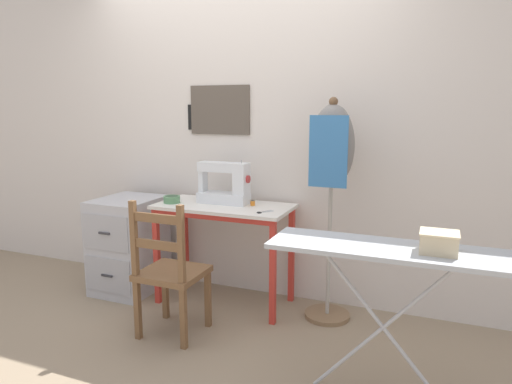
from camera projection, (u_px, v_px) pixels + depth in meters
name	position (u px, v px, depth m)	size (l,w,h in m)	color
ground_plane	(210.00, 315.00, 3.30)	(14.00, 14.00, 0.00)	gray
wall_back	(240.00, 134.00, 3.58)	(10.00, 0.07, 2.55)	silver
sewing_table	(223.00, 220.00, 3.40)	(1.01, 0.50, 0.77)	silver
sewing_machine	(226.00, 184.00, 3.42)	(0.40, 0.16, 0.33)	white
fabric_bowl	(172.00, 199.00, 3.46)	(0.12, 0.12, 0.05)	#56895B
scissors	(262.00, 212.00, 3.14)	(0.10, 0.12, 0.01)	silver
thread_spool_near_machine	(253.00, 203.00, 3.35)	(0.04, 0.04, 0.04)	orange
wooden_chair	(170.00, 273.00, 2.94)	(0.40, 0.38, 0.91)	brown
filing_cabinet	(129.00, 245.00, 3.71)	(0.45, 0.56, 0.76)	#B7B7BC
dress_form	(332.00, 161.00, 3.06)	(0.32, 0.32, 1.55)	#846647
ironing_board	(387.00, 256.00, 2.21)	(1.14, 0.36, 0.82)	#ADB2B7
storage_box	(439.00, 242.00, 2.10)	(0.17, 0.15, 0.10)	beige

